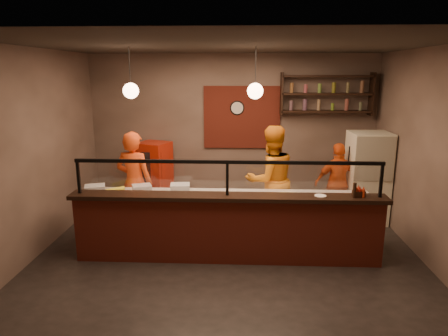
{
  "coord_description": "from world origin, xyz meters",
  "views": [
    {
      "loc": [
        0.21,
        -5.93,
        2.83
      ],
      "look_at": [
        -0.08,
        0.3,
        1.32
      ],
      "focal_mm": 32.0,
      "sensor_mm": 36.0,
      "label": 1
    }
  ],
  "objects_px": {
    "cook_mid": "(271,180)",
    "condiment_caddy": "(359,194)",
    "red_cooler": "(155,175)",
    "wall_clock": "(237,108)",
    "cook_right": "(338,183)",
    "fridge": "(367,178)",
    "cook_left": "(134,183)",
    "pizza_dough": "(290,196)",
    "pepper_mill": "(354,190)"
  },
  "relations": [
    {
      "from": "cook_mid",
      "to": "condiment_caddy",
      "type": "height_order",
      "value": "cook_mid"
    },
    {
      "from": "cook_mid",
      "to": "red_cooler",
      "type": "distance_m",
      "value": 2.67
    },
    {
      "from": "wall_clock",
      "to": "condiment_caddy",
      "type": "relative_size",
      "value": 1.89
    },
    {
      "from": "cook_right",
      "to": "fridge",
      "type": "distance_m",
      "value": 0.56
    },
    {
      "from": "fridge",
      "to": "red_cooler",
      "type": "xyz_separation_m",
      "value": [
        -4.23,
        0.62,
        -0.16
      ]
    },
    {
      "from": "fridge",
      "to": "cook_mid",
      "type": "bearing_deg",
      "value": -163.71
    },
    {
      "from": "red_cooler",
      "to": "cook_left",
      "type": "bearing_deg",
      "value": -70.92
    },
    {
      "from": "cook_mid",
      "to": "fridge",
      "type": "relative_size",
      "value": 1.11
    },
    {
      "from": "pizza_dough",
      "to": "wall_clock",
      "type": "bearing_deg",
      "value": 111.4
    },
    {
      "from": "cook_right",
      "to": "fridge",
      "type": "height_order",
      "value": "fridge"
    },
    {
      "from": "wall_clock",
      "to": "cook_mid",
      "type": "bearing_deg",
      "value": -67.86
    },
    {
      "from": "cook_mid",
      "to": "fridge",
      "type": "height_order",
      "value": "cook_mid"
    },
    {
      "from": "wall_clock",
      "to": "pepper_mill",
      "type": "distance_m",
      "value": 3.43
    },
    {
      "from": "wall_clock",
      "to": "pizza_dough",
      "type": "xyz_separation_m",
      "value": [
        0.89,
        -2.27,
        -1.19
      ]
    },
    {
      "from": "cook_mid",
      "to": "pepper_mill",
      "type": "xyz_separation_m",
      "value": [
        1.11,
        -1.27,
        0.2
      ]
    },
    {
      "from": "cook_mid",
      "to": "pizza_dough",
      "type": "distance_m",
      "value": 0.78
    },
    {
      "from": "cook_left",
      "to": "fridge",
      "type": "height_order",
      "value": "cook_left"
    },
    {
      "from": "fridge",
      "to": "red_cooler",
      "type": "height_order",
      "value": "fridge"
    },
    {
      "from": "cook_mid",
      "to": "red_cooler",
      "type": "bearing_deg",
      "value": -48.82
    },
    {
      "from": "cook_mid",
      "to": "condiment_caddy",
      "type": "xyz_separation_m",
      "value": [
        1.19,
        -1.22,
        0.14
      ]
    },
    {
      "from": "cook_mid",
      "to": "pizza_dough",
      "type": "height_order",
      "value": "cook_mid"
    },
    {
      "from": "cook_left",
      "to": "pizza_dough",
      "type": "bearing_deg",
      "value": -179.39
    },
    {
      "from": "cook_right",
      "to": "fridge",
      "type": "bearing_deg",
      "value": 177.2
    },
    {
      "from": "cook_right",
      "to": "pepper_mill",
      "type": "relative_size",
      "value": 7.0
    },
    {
      "from": "cook_left",
      "to": "cook_right",
      "type": "height_order",
      "value": "cook_left"
    },
    {
      "from": "fridge",
      "to": "red_cooler",
      "type": "bearing_deg",
      "value": 170.11
    },
    {
      "from": "cook_mid",
      "to": "cook_left",
      "type": "bearing_deg",
      "value": -18.26
    },
    {
      "from": "pizza_dough",
      "to": "pepper_mill",
      "type": "height_order",
      "value": "pepper_mill"
    },
    {
      "from": "wall_clock",
      "to": "red_cooler",
      "type": "height_order",
      "value": "wall_clock"
    },
    {
      "from": "fridge",
      "to": "condiment_caddy",
      "type": "bearing_deg",
      "value": -112.07
    },
    {
      "from": "cook_left",
      "to": "pizza_dough",
      "type": "distance_m",
      "value": 2.75
    },
    {
      "from": "pizza_dough",
      "to": "condiment_caddy",
      "type": "xyz_separation_m",
      "value": [
        0.93,
        -0.48,
        0.2
      ]
    },
    {
      "from": "cook_left",
      "to": "pizza_dough",
      "type": "relative_size",
      "value": 3.63
    },
    {
      "from": "cook_right",
      "to": "condiment_caddy",
      "type": "distance_m",
      "value": 1.81
    },
    {
      "from": "cook_left",
      "to": "condiment_caddy",
      "type": "distance_m",
      "value": 3.77
    },
    {
      "from": "fridge",
      "to": "pepper_mill",
      "type": "distance_m",
      "value": 2.05
    },
    {
      "from": "fridge",
      "to": "pizza_dough",
      "type": "relative_size",
      "value": 3.44
    },
    {
      "from": "red_cooler",
      "to": "condiment_caddy",
      "type": "xyz_separation_m",
      "value": [
        3.55,
        -2.44,
        0.4
      ]
    },
    {
      "from": "cook_left",
      "to": "cook_right",
      "type": "relative_size",
      "value": 1.19
    },
    {
      "from": "cook_left",
      "to": "fridge",
      "type": "xyz_separation_m",
      "value": [
        4.29,
        0.73,
        -0.05
      ]
    },
    {
      "from": "fridge",
      "to": "cook_right",
      "type": "bearing_deg",
      "value": -177.31
    },
    {
      "from": "pizza_dough",
      "to": "pepper_mill",
      "type": "xyz_separation_m",
      "value": [
        0.85,
        -0.54,
        0.26
      ]
    },
    {
      "from": "wall_clock",
      "to": "cook_left",
      "type": "relative_size",
      "value": 0.16
    },
    {
      "from": "cook_right",
      "to": "pizza_dough",
      "type": "bearing_deg",
      "value": 43.63
    },
    {
      "from": "cook_right",
      "to": "condiment_caddy",
      "type": "height_order",
      "value": "cook_right"
    },
    {
      "from": "cook_mid",
      "to": "pizza_dough",
      "type": "xyz_separation_m",
      "value": [
        0.26,
        -0.73,
        -0.06
      ]
    },
    {
      "from": "red_cooler",
      "to": "pizza_dough",
      "type": "bearing_deg",
      "value": -15.15
    },
    {
      "from": "cook_left",
      "to": "cook_mid",
      "type": "relative_size",
      "value": 0.95
    },
    {
      "from": "wall_clock",
      "to": "pizza_dough",
      "type": "height_order",
      "value": "wall_clock"
    },
    {
      "from": "red_cooler",
      "to": "fridge",
      "type": "bearing_deg",
      "value": 13.27
    }
  ]
}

